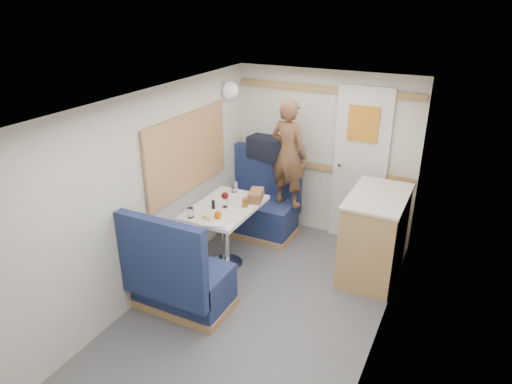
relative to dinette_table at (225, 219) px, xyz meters
The scene contains 27 objects.
floor 1.32m from the dinette_table, 56.98° to the right, with size 4.50×4.50×0.00m, color #515156.
ceiling 1.87m from the dinette_table, 56.98° to the right, with size 4.50×4.50×0.00m, color silver.
wall_back 1.47m from the dinette_table, 62.53° to the left, with size 2.20×0.02×2.00m, color silver.
wall_left 1.18m from the dinette_table, 114.23° to the right, with size 0.02×4.50×2.00m, color silver.
wall_right 2.06m from the dinette_table, 29.74° to the right, with size 0.02×4.50×2.00m, color silver.
oak_trim_low 1.42m from the dinette_table, 62.15° to the left, with size 2.15×0.02×0.08m, color #AA784D.
oak_trim_high 1.85m from the dinette_table, 62.15° to the left, with size 2.15×0.02×0.08m, color #AA784D.
side_window 0.81m from the dinette_table, behind, with size 0.04×1.30×0.72m, color #9DA88E.
rear_door 1.69m from the dinette_table, 47.92° to the left, with size 0.62×0.12×1.86m.
dinette_table is the anchor object (origin of this frame).
bench_far 0.90m from the dinette_table, 90.00° to the left, with size 0.90×0.59×1.05m.
bench_near 0.90m from the dinette_table, 90.00° to the right, with size 0.90×0.59×1.05m.
ledge 1.16m from the dinette_table, 90.00° to the left, with size 0.90×0.14×0.04m, color #AA784D.
dome_light 1.51m from the dinette_table, 114.65° to the left, with size 0.20×0.20×0.20m, color white.
galley_counter 1.57m from the dinette_table, 20.54° to the left, with size 0.57×0.92×0.92m.
person 1.08m from the dinette_table, 68.51° to the left, with size 0.46×0.30×1.26m, color brown.
duffel_bag 1.21m from the dinette_table, 89.30° to the left, with size 0.55×0.26×0.26m, color black.
tray 0.36m from the dinette_table, 73.38° to the right, with size 0.26×0.34×0.02m, color white.
orange_fruit 0.38m from the dinette_table, 72.05° to the right, with size 0.08×0.08×0.08m, color orange.
cheese_block 0.40m from the dinette_table, 87.22° to the right, with size 0.10×0.06×0.04m, color #E8DA86.
wine_glass 0.28m from the dinette_table, 48.72° to the right, with size 0.08×0.08×0.17m.
tumbler_left 0.46m from the dinette_table, 114.64° to the right, with size 0.06×0.06×0.10m, color white.
tumbler_mid 0.44m from the dinette_table, 103.36° to the left, with size 0.07×0.07×0.12m, color white.
beer_glass 0.29m from the dinette_table, 22.64° to the left, with size 0.06×0.06×0.09m, color brown.
pepper_grinder 0.24m from the dinette_table, 125.05° to the right, with size 0.04×0.04×0.09m, color black.
salt_grinder 0.21m from the dinette_table, ahead, with size 0.04×0.04×0.10m, color white.
bread_loaf 0.42m from the dinette_table, 51.88° to the left, with size 0.14×0.25×0.11m, color brown.
Camera 1 is at (1.56, -2.73, 2.77)m, focal length 32.00 mm.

